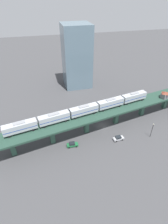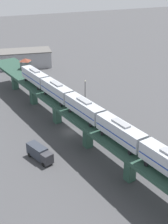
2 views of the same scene
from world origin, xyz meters
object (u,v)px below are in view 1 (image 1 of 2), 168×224
delivery_truck (78,113)px  street_lamp (152,129)px  subway_train (84,110)px  office_tower (77,57)px  street_car_green (72,145)px  signal_hut (165,95)px  street_car_silver (118,138)px

delivery_truck → street_lamp: bearing=50.1°
subway_train → office_tower: size_ratio=1.72×
street_car_green → office_tower: bearing=165.4°
subway_train → signal_hut: size_ratio=16.43×
subway_train → signal_hut: (-3.80, 40.52, -0.74)m
street_car_silver → street_lamp: size_ratio=0.66×
signal_hut → street_lamp: 21.70m
signal_hut → street_lamp: size_ratio=0.54×
street_car_silver → street_lamp: street_lamp is taller
signal_hut → street_car_silver: (13.30, -28.41, -9.04)m
street_car_silver → street_lamp: bearing=83.4°
subway_train → street_car_silver: subway_train is taller
street_car_green → street_car_silver: 19.02m
delivery_truck → office_tower: office_tower is taller
signal_hut → street_car_silver: 32.64m
subway_train → signal_hut: 40.70m
signal_hut → street_lamp: signal_hut is taller
subway_train → street_lamp: (11.09, 25.86, -6.62)m
subway_train → delivery_truck: 13.95m
street_car_green → delivery_truck: size_ratio=0.59×
street_car_green → delivery_truck: bearing=160.6°
signal_hut → delivery_truck: 42.08m
signal_hut → office_tower: (-41.12, -33.50, 8.02)m
subway_train → delivery_truck: bearing=-179.1°
street_car_silver → delivery_truck: size_ratio=0.60×
street_lamp → office_tower: 60.71m
delivery_truck → office_tower: 38.57m
signal_hut → subway_train: bearing=-84.6°
street_car_green → signal_hut: bearing=104.3°
subway_train → signal_hut: bearing=95.4°
subway_train → street_car_green: bearing=-39.6°
subway_train → office_tower: 46.05m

